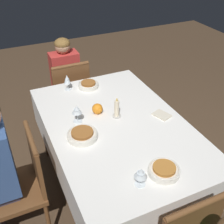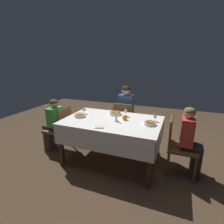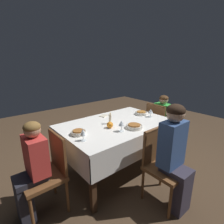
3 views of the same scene
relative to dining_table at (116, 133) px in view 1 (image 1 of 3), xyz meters
name	(u,v)px [view 1 (image 1 of 3)]	position (x,y,z in m)	size (l,w,h in m)	color
ground_plane	(116,189)	(0.00, 0.00, -0.67)	(8.00, 8.00, 0.00)	#4C3826
dining_table	(116,133)	(0.00, 0.00, 0.00)	(1.59, 1.03, 0.77)	white
chair_north	(22,182)	(-0.03, 0.78, -0.18)	(0.43, 0.43, 0.89)	brown
chair_east	(70,93)	(1.06, 0.08, -0.18)	(0.43, 0.43, 0.89)	brown
person_child_red	(65,79)	(1.22, 0.08, -0.08)	(0.33, 0.30, 1.08)	#282833
bowl_north	(82,135)	(-0.05, 0.30, 0.12)	(0.22, 0.22, 0.06)	silver
wine_glass_north	(77,110)	(0.15, 0.27, 0.20)	(0.08, 0.08, 0.15)	white
bowl_west	(164,170)	(-0.59, -0.05, 0.12)	(0.20, 0.20, 0.06)	silver
wine_glass_west	(141,174)	(-0.61, 0.13, 0.18)	(0.08, 0.08, 0.13)	white
bowl_east	(88,85)	(0.62, 0.00, 0.12)	(0.19, 0.19, 0.06)	silver
wine_glass_east	(67,80)	(0.67, 0.19, 0.19)	(0.07, 0.07, 0.15)	white
candle_centerpiece	(117,110)	(0.09, -0.04, 0.16)	(0.07, 0.07, 0.17)	beige
orange_fruit	(97,109)	(0.19, 0.08, 0.14)	(0.09, 0.09, 0.09)	orange
napkin_red_folded	(162,115)	(-0.05, -0.38, 0.10)	(0.16, 0.14, 0.01)	beige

